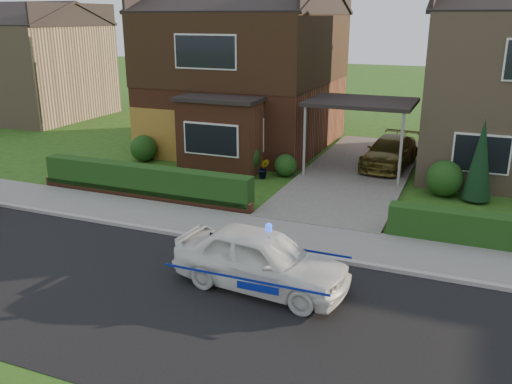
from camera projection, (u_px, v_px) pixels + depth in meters
The scene contains 21 objects.
ground at pixel (240, 314), 10.83m from camera, with size 120.00×120.00×0.00m, color #234913.
road at pixel (240, 314), 10.83m from camera, with size 60.00×6.00×0.02m, color black.
kerb at pixel (290, 253), 13.49m from camera, with size 60.00×0.16×0.12m, color #9E9993.
sidewalk at pixel (302, 238), 14.42m from camera, with size 60.00×2.00×0.10m, color slate.
driveway at pixel (357, 172), 20.49m from camera, with size 3.80×12.00×0.12m, color #666059.
house_left at pixel (247, 60), 23.97m from camera, with size 7.50×9.53×7.25m.
carport_link at pixel (361, 103), 19.65m from camera, with size 3.80×3.00×2.77m.
garage_door at pixel (154, 134), 22.24m from camera, with size 2.20×0.10×2.10m, color brown.
dwarf_wall at pixel (143, 194), 17.52m from camera, with size 7.70×0.25×0.36m, color brown.
hedge_left at pixel (145, 198), 17.71m from camera, with size 7.50×0.55×0.90m, color #113612.
shrub_left_far at pixel (144, 148), 22.08m from camera, with size 1.08×1.08×1.08m, color #113612.
shrub_left_mid at pixel (243, 157), 20.25m from camera, with size 1.32×1.32×1.32m, color #113612.
shrub_left_near at pixel (286, 165), 20.01m from camera, with size 0.84×0.84×0.84m, color #113612.
shrub_right_near at pixel (445, 178), 17.77m from camera, with size 1.20×1.20×1.20m, color #113612.
conifer_a at pixel (480, 162), 17.01m from camera, with size 0.90×0.90×2.60m, color black.
neighbour_left at pixel (35, 72), 31.30m from camera, with size 6.50×7.00×5.20m, color #927759.
police_car at pixel (261, 260), 11.69m from camera, with size 3.58×4.04×1.49m.
driveway_car at pixel (390, 152), 20.87m from camera, with size 1.58×3.88×1.13m, color brown.
potted_plant_a at pixel (135, 179), 18.33m from camera, with size 0.44×0.30×0.83m, color gray.
potted_plant_b at pixel (264, 169), 19.73m from camera, with size 0.41×0.33×0.74m, color gray.
potted_plant_c at pixel (133, 174), 19.18m from camera, with size 0.40×0.40×0.72m, color gray.
Camera 1 is at (3.90, -8.71, 5.68)m, focal length 38.00 mm.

